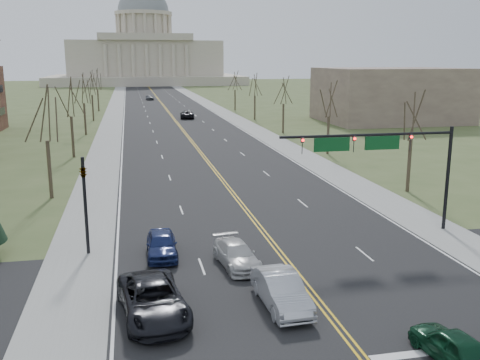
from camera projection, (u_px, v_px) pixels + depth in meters
name	position (u px, v px, depth m)	size (l,w,h in m)	color
ground	(354.00, 347.00, 22.03)	(600.00, 600.00, 0.00)	#415128
road	(166.00, 109.00, 127.09)	(20.00, 380.00, 0.01)	black
cross_road	(307.00, 288.00, 27.76)	(120.00, 14.00, 0.01)	black
sidewalk_left	(115.00, 110.00, 124.72)	(4.00, 380.00, 0.03)	gray
sidewalk_right	(216.00, 108.00, 129.46)	(4.00, 380.00, 0.03)	gray
center_line	(166.00, 109.00, 127.09)	(0.42, 380.00, 0.01)	gold
edge_line_left	(124.00, 110.00, 125.15)	(0.15, 380.00, 0.01)	silver
edge_line_right	(207.00, 108.00, 129.02)	(0.15, 380.00, 0.01)	silver
stop_bar	(478.00, 346.00, 22.05)	(9.50, 0.50, 0.01)	silver
capitol	(145.00, 54.00, 257.60)	(90.00, 60.00, 50.00)	#BEB19E
signal_mast	(381.00, 150.00, 35.12)	(12.12, 0.44, 7.20)	black
signal_left	(85.00, 195.00, 31.83)	(0.32, 0.36, 6.00)	black
tree_r_0	(412.00, 119.00, 46.57)	(3.74, 3.74, 8.50)	#3D3124
tree_l_0	(45.00, 117.00, 44.18)	(3.96, 3.96, 9.00)	#3D3124
tree_r_1	(329.00, 101.00, 65.67)	(3.74, 3.74, 8.50)	#3D3124
tree_l_1	(70.00, 100.00, 63.28)	(3.96, 3.96, 9.00)	#3D3124
tree_r_2	(284.00, 92.00, 84.77)	(3.74, 3.74, 8.50)	#3D3124
tree_l_2	(83.00, 90.00, 82.38)	(3.96, 3.96, 9.00)	#3D3124
tree_r_3	(255.00, 86.00, 103.87)	(3.74, 3.74, 8.50)	#3D3124
tree_l_3	(91.00, 84.00, 101.49)	(3.96, 3.96, 9.00)	#3D3124
tree_r_4	(235.00, 82.00, 122.98)	(3.74, 3.74, 8.50)	#3D3124
tree_l_4	(97.00, 80.00, 120.59)	(3.96, 3.96, 9.00)	#3D3124
bldg_right_mass	(390.00, 95.00, 101.41)	(25.00, 20.00, 10.00)	brown
car_nb_inner_lead	(452.00, 345.00, 20.83)	(1.61, 3.99, 1.36)	#0B321D
car_sb_inner_lead	(281.00, 290.00, 25.47)	(1.73, 4.96, 1.64)	#ACAEB4
car_sb_outer_lead	(153.00, 300.00, 24.46)	(2.77, 6.01, 1.67)	black
car_sb_inner_second	(237.00, 255.00, 30.55)	(1.88, 4.63, 1.34)	#B3B3B3
car_sb_outer_second	(162.00, 244.00, 32.02)	(1.79, 4.44, 1.51)	navy
car_far_nb	(187.00, 114.00, 107.23)	(2.65, 5.74, 1.60)	black
car_far_sb	(150.00, 97.00, 155.36)	(1.82, 4.52, 1.54)	#54575C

